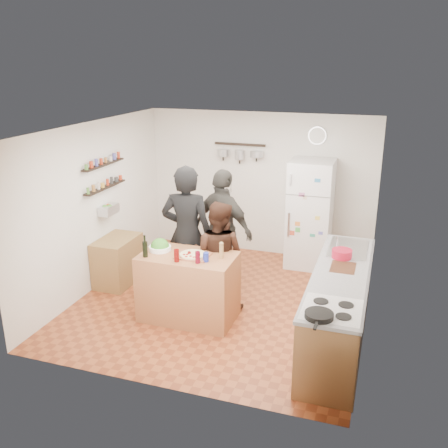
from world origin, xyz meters
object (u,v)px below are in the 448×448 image
(salad_bowl, at_px, (160,248))
(red_bowl, at_px, (342,254))
(pepper_mill, at_px, (221,252))
(skillet, at_px, (319,315))
(wine_bottle, at_px, (145,249))
(fridge, at_px, (310,214))
(wall_clock, at_px, (317,136))
(person_back, at_px, (223,230))
(salt_canister, at_px, (206,257))
(counter_run, at_px, (339,308))
(person_left, at_px, (187,235))
(side_table, at_px, (118,261))
(prep_island, at_px, (188,287))
(person_center, at_px, (218,256))

(salad_bowl, relative_size, red_bowl, 1.15)
(pepper_mill, xyz_separation_m, skillet, (1.42, -1.18, -0.05))
(wine_bottle, relative_size, fridge, 0.11)
(wall_clock, bearing_deg, person_back, -124.92)
(pepper_mill, relative_size, wall_clock, 0.59)
(salt_canister, height_order, red_bowl, salt_canister)
(wall_clock, bearing_deg, skillet, -80.29)
(counter_run, distance_m, skillet, 1.28)
(person_left, xyz_separation_m, side_table, (-1.24, 0.16, -0.63))
(wine_bottle, bearing_deg, fridge, 56.12)
(prep_island, height_order, salad_bowl, salad_bowl)
(salt_canister, xyz_separation_m, fridge, (0.92, 2.46, -0.07))
(prep_island, height_order, person_left, person_left)
(salad_bowl, distance_m, person_back, 1.18)
(prep_island, height_order, skillet, skillet)
(salt_canister, height_order, person_left, person_left)
(salad_bowl, relative_size, person_center, 0.19)
(prep_island, xyz_separation_m, pepper_mill, (0.45, 0.05, 0.54))
(salt_canister, height_order, skillet, salt_canister)
(prep_island, bearing_deg, person_back, 83.75)
(wine_bottle, height_order, salt_canister, wine_bottle)
(pepper_mill, distance_m, side_table, 2.12)
(salad_bowl, bearing_deg, red_bowl, 11.63)
(wine_bottle, xyz_separation_m, person_back, (0.62, 1.32, -0.10))
(pepper_mill, height_order, fridge, fridge)
(person_center, height_order, red_bowl, person_center)
(prep_island, xyz_separation_m, person_center, (0.27, 0.43, 0.32))
(prep_island, distance_m, wine_bottle, 0.78)
(person_left, distance_m, fridge, 2.32)
(salt_canister, xyz_separation_m, side_table, (-1.77, 0.80, -0.60))
(person_left, relative_size, counter_run, 0.76)
(person_left, bearing_deg, pepper_mill, 137.02)
(prep_island, relative_size, pepper_mill, 7.11)
(pepper_mill, distance_m, skillet, 1.85)
(salt_canister, xyz_separation_m, wall_clock, (0.92, 2.79, 1.18))
(salad_bowl, distance_m, counter_run, 2.44)
(salad_bowl, relative_size, fridge, 0.17)
(person_left, height_order, side_table, person_left)
(person_back, distance_m, fridge, 1.66)
(wine_bottle, height_order, person_center, person_center)
(wine_bottle, height_order, person_left, person_left)
(person_left, height_order, fridge, person_left)
(wine_bottle, height_order, red_bowl, wine_bottle)
(person_back, height_order, side_table, person_back)
(skillet, bearing_deg, person_center, 135.62)
(wine_bottle, xyz_separation_m, pepper_mill, (0.95, 0.27, -0.01))
(counter_run, relative_size, fridge, 1.46)
(person_back, bearing_deg, fridge, -108.54)
(wall_clock, bearing_deg, prep_island, -114.55)
(salt_canister, bearing_deg, fridge, 69.50)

